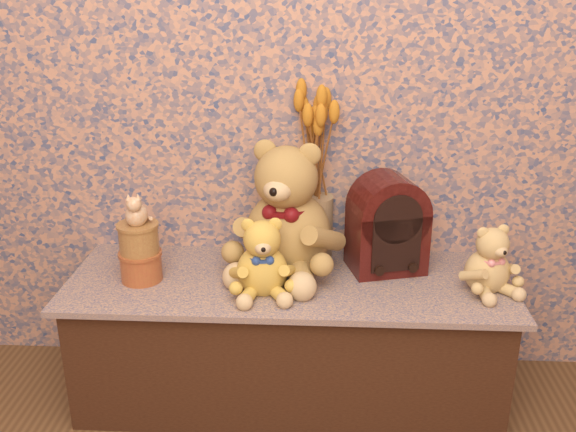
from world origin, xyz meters
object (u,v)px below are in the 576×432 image
(teddy_large, at_px, (288,201))
(teddy_small, at_px, (489,255))
(teddy_medium, at_px, (262,252))
(biscuit_tin_lower, at_px, (141,266))
(cathedral_radio, at_px, (387,223))
(cat_figurine, at_px, (136,208))
(ceramic_vase, at_px, (314,226))

(teddy_large, xyz_separation_m, teddy_small, (0.63, -0.13, -0.12))
(teddy_medium, height_order, biscuit_tin_lower, teddy_medium)
(teddy_large, xyz_separation_m, cathedral_radio, (0.33, 0.01, -0.07))
(cathedral_radio, bearing_deg, biscuit_tin_lower, 173.93)
(teddy_medium, relative_size, cat_figurine, 2.33)
(ceramic_vase, bearing_deg, teddy_large, -127.75)
(teddy_small, bearing_deg, cathedral_radio, 134.61)
(teddy_small, height_order, cat_figurine, cat_figurine)
(ceramic_vase, relative_size, biscuit_tin_lower, 1.65)
(teddy_medium, distance_m, ceramic_vase, 0.33)
(cathedral_radio, bearing_deg, teddy_large, 166.20)
(teddy_medium, xyz_separation_m, cathedral_radio, (0.40, 0.19, 0.03))
(biscuit_tin_lower, bearing_deg, ceramic_vase, 22.46)
(teddy_large, height_order, ceramic_vase, teddy_large)
(teddy_large, bearing_deg, cat_figurine, -150.46)
(cathedral_radio, bearing_deg, cat_figurine, 173.93)
(teddy_small, bearing_deg, teddy_medium, 162.56)
(teddy_medium, distance_m, cathedral_radio, 0.44)
(teddy_medium, xyz_separation_m, biscuit_tin_lower, (-0.40, 0.06, -0.08))
(teddy_medium, xyz_separation_m, teddy_small, (0.70, 0.05, -0.02))
(teddy_large, relative_size, teddy_small, 2.04)
(teddy_large, height_order, teddy_medium, teddy_large)
(teddy_small, xyz_separation_m, cat_figurine, (-1.11, 0.01, 0.13))
(teddy_medium, xyz_separation_m, ceramic_vase, (0.16, 0.29, -0.02))
(teddy_large, height_order, cat_figurine, teddy_large)
(teddy_large, relative_size, cathedral_radio, 1.44)
(cat_figurine, bearing_deg, teddy_large, 7.69)
(biscuit_tin_lower, bearing_deg, teddy_small, -0.34)
(teddy_small, xyz_separation_m, ceramic_vase, (-0.55, 0.24, -0.01))
(teddy_small, distance_m, biscuit_tin_lower, 1.11)
(ceramic_vase, bearing_deg, teddy_small, -23.39)
(cathedral_radio, height_order, ceramic_vase, cathedral_radio)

